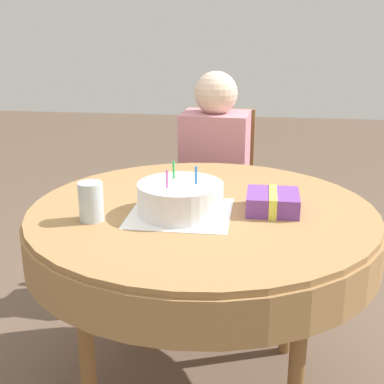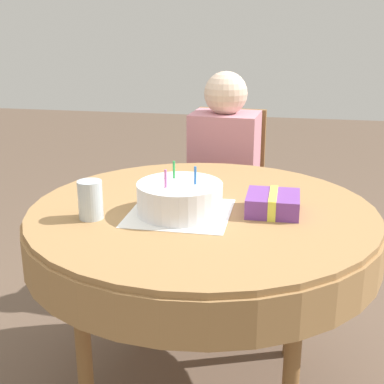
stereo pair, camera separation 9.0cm
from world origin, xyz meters
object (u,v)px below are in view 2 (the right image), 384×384
Objects in this scene: person at (224,164)px; birthday_cake at (180,198)px; chair at (227,194)px; gift_box at (273,203)px; drinking_glass at (90,200)px.

person is 0.93m from birthday_cake.
chair is 1.03m from gift_box.
birthday_cake is 0.29m from drinking_glass.
drinking_glass is at bearing -163.95° from gift_box.
drinking_glass is (-0.27, -0.10, 0.01)m from birthday_cake.
chair is 5.20× the size of gift_box.
gift_box is at bearing -67.94° from person.
drinking_glass is (-0.30, -1.11, 0.33)m from chair.
gift_box is (0.27, -0.94, 0.30)m from chair.
gift_box is (0.57, 0.16, -0.03)m from drinking_glass.
birthday_cake reaches higher than drinking_glass.
person is (-0.01, -0.09, 0.19)m from chair.
person is 1.06m from drinking_glass.
gift_box is at bearing -70.01° from chair.
birthday_cake is 1.58× the size of gift_box.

